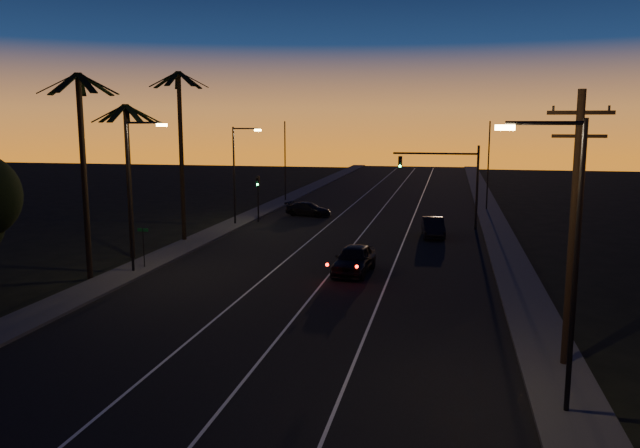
% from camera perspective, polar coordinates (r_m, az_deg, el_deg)
% --- Properties ---
extents(road, '(20.00, 170.00, 0.01)m').
position_cam_1_polar(road, '(44.58, 2.19, -2.20)').
color(road, black).
rests_on(road, ground).
extents(sidewalk_left, '(2.40, 170.00, 0.16)m').
position_cam_1_polar(sidewalk_left, '(47.70, -11.20, -1.52)').
color(sidewalk_left, '#373735').
rests_on(sidewalk_left, ground).
extents(sidewalk_right, '(2.40, 170.00, 0.16)m').
position_cam_1_polar(sidewalk_right, '(44.14, 16.69, -2.60)').
color(sidewalk_right, '#373735').
rests_on(sidewalk_right, ground).
extents(lane_stripe_left, '(0.12, 160.00, 0.01)m').
position_cam_1_polar(lane_stripe_left, '(45.17, -1.57, -2.03)').
color(lane_stripe_left, silver).
rests_on(lane_stripe_left, road).
extents(lane_stripe_mid, '(0.12, 160.00, 0.01)m').
position_cam_1_polar(lane_stripe_mid, '(44.50, 2.83, -2.21)').
color(lane_stripe_mid, silver).
rests_on(lane_stripe_mid, road).
extents(lane_stripe_right, '(0.12, 160.00, 0.01)m').
position_cam_1_polar(lane_stripe_right, '(44.10, 7.32, -2.38)').
color(lane_stripe_right, silver).
rests_on(lane_stripe_right, road).
extents(palm_near, '(4.25, 4.16, 11.53)m').
position_cam_1_polar(palm_near, '(36.94, -20.87, 5.89)').
color(palm_near, black).
rests_on(palm_near, ground).
extents(palm_mid, '(4.25, 4.16, 10.03)m').
position_cam_1_polar(palm_mid, '(42.44, -17.13, 5.34)').
color(palm_mid, black).
rests_on(palm_mid, ground).
extents(palm_far, '(4.25, 4.16, 12.53)m').
position_cam_1_polar(palm_far, '(47.30, -12.61, 7.53)').
color(palm_far, black).
rests_on(palm_far, ground).
extents(streetlight_left_near, '(2.55, 0.26, 9.00)m').
position_cam_1_polar(streetlight_left_near, '(37.82, -16.66, 3.51)').
color(streetlight_left_near, black).
rests_on(streetlight_left_near, ground).
extents(streetlight_left_far, '(2.55, 0.26, 8.50)m').
position_cam_1_polar(streetlight_left_far, '(54.28, -7.56, 5.18)').
color(streetlight_left_far, black).
rests_on(streetlight_left_far, ground).
extents(streetlight_right_near, '(2.55, 0.26, 9.00)m').
position_cam_1_polar(streetlight_right_near, '(19.71, 21.61, -1.75)').
color(streetlight_right_near, black).
rests_on(streetlight_right_near, ground).
extents(street_sign, '(0.70, 0.06, 2.60)m').
position_cam_1_polar(street_sign, '(39.25, -15.85, -1.67)').
color(street_sign, black).
rests_on(street_sign, ground).
extents(utility_pole, '(2.20, 0.28, 10.00)m').
position_cam_1_polar(utility_pole, '(23.75, 22.15, -0.02)').
color(utility_pole, black).
rests_on(utility_pole, ground).
extents(signal_mast, '(7.10, 0.41, 7.00)m').
position_cam_1_polar(signal_mast, '(53.23, 11.67, 4.68)').
color(signal_mast, black).
rests_on(signal_mast, ground).
extents(signal_post, '(0.28, 0.37, 4.20)m').
position_cam_1_polar(signal_post, '(55.98, -5.70, 3.10)').
color(signal_post, black).
rests_on(signal_post, ground).
extents(far_pole_left, '(0.14, 0.14, 9.00)m').
position_cam_1_polar(far_pole_left, '(70.63, -3.21, 5.72)').
color(far_pole_left, black).
rests_on(far_pole_left, ground).
extents(far_pole_right, '(0.14, 0.14, 9.00)m').
position_cam_1_polar(far_pole_right, '(65.33, 15.13, 5.12)').
color(far_pole_right, black).
rests_on(far_pole_right, ground).
extents(lead_car, '(2.36, 5.60, 1.67)m').
position_cam_1_polar(lead_car, '(37.05, 3.13, -3.24)').
color(lead_car, black).
rests_on(lead_car, road).
extents(right_car, '(2.05, 4.70, 1.50)m').
position_cam_1_polar(right_car, '(49.52, 10.30, -0.29)').
color(right_car, black).
rests_on(right_car, road).
extents(cross_car, '(4.74, 2.77, 1.29)m').
position_cam_1_polar(cross_car, '(59.70, -1.07, 1.37)').
color(cross_car, black).
rests_on(cross_car, road).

